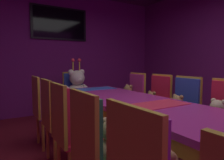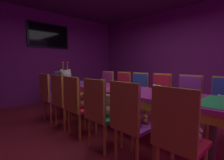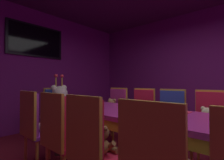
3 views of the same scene
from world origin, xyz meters
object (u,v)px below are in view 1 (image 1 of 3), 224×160
at_px(wall_tv, 60,24).
at_px(teddy_right_4, 151,101).
at_px(chair_left_3, 67,125).
at_px(teddy_right_5, 128,95).
at_px(throne_chair, 74,92).
at_px(teddy_left_3, 81,125).
at_px(chair_left_4, 53,113).
at_px(teddy_left_5, 53,105).
at_px(chair_right_2, 224,114).
at_px(chair_right_5, 134,94).
at_px(banquet_table, 154,113).
at_px(teddy_left_2, 112,143).
at_px(chair_right_3, 184,105).
at_px(chair_left_2, 94,147).
at_px(chair_right_4, 158,99).
at_px(teddy_right_3, 177,107).
at_px(teddy_right_2, 217,116).
at_px(chair_left_5, 42,104).
at_px(teddy_left_4, 66,111).

bearing_deg(wall_tv, teddy_right_4, -73.23).
distance_m(chair_left_3, teddy_right_5, 1.84).
distance_m(teddy_right_5, throne_chair, 1.10).
xyz_separation_m(teddy_left_3, teddy_right_5, (1.34, 1.09, 0.03)).
relative_size(chair_left_4, teddy_left_5, 3.61).
xyz_separation_m(chair_right_2, teddy_right_5, (-0.17, 1.63, 0.00)).
xyz_separation_m(chair_left_4, chair_right_5, (1.62, 0.59, 0.00)).
xyz_separation_m(chair_left_3, teddy_right_4, (1.52, 0.52, -0.02)).
relative_size(banquet_table, teddy_left_3, 12.50).
bearing_deg(teddy_left_2, chair_right_3, 21.19).
bearing_deg(chair_right_3, banquet_table, 19.22).
xyz_separation_m(chair_left_2, chair_left_3, (0.01, 0.58, 0.00)).
bearing_deg(chair_right_3, chair_right_4, -92.40).
bearing_deg(teddy_right_3, banquet_table, 22.96).
relative_size(chair_left_2, teddy_left_5, 3.61).
xyz_separation_m(chair_right_5, teddy_right_5, (-0.15, 0.00, 0.00)).
bearing_deg(chair_right_4, chair_left_2, 33.50).
distance_m(chair_left_4, wall_tv, 2.86).
bearing_deg(chair_left_3, teddy_left_3, 0.00).
height_order(chair_left_3, teddy_left_3, chair_left_3).
height_order(chair_left_4, teddy_right_2, chair_left_4).
distance_m(chair_right_2, teddy_right_3, 0.56).
distance_m(chair_left_5, chair_right_2, 2.29).
height_order(chair_left_3, chair_left_5, same).
height_order(teddy_left_4, teddy_right_3, teddy_left_4).
bearing_deg(teddy_left_3, banquet_table, -22.77).
bearing_deg(chair_left_3, chair_left_2, -90.51).
bearing_deg(chair_left_2, teddy_left_5, 84.64).
bearing_deg(teddy_left_3, chair_left_4, 104.55).
height_order(teddy_left_3, chair_right_4, chair_right_4).
distance_m(teddy_left_2, throne_chair, 2.64).
height_order(chair_left_5, teddy_left_5, chair_left_5).
bearing_deg(teddy_left_4, chair_left_5, 105.55).
bearing_deg(chair_left_4, chair_right_3, -17.19).
relative_size(chair_right_3, chair_right_4, 1.00).
relative_size(teddy_right_3, throne_chair, 0.32).
bearing_deg(chair_right_2, chair_right_4, -89.97).
bearing_deg(chair_right_3, teddy_right_4, -76.92).
xyz_separation_m(teddy_left_5, teddy_right_4, (1.37, -0.53, 0.01)).
height_order(chair_left_3, throne_chair, same).
relative_size(chair_left_3, chair_right_3, 1.00).
xyz_separation_m(teddy_left_2, wall_tv, (0.68, 3.40, 1.46)).
bearing_deg(teddy_right_5, chair_left_2, 48.29).
distance_m(teddy_left_2, chair_left_5, 1.64).
distance_m(chair_left_3, chair_right_5, 1.96).
height_order(chair_left_2, chair_right_4, same).
height_order(banquet_table, teddy_right_5, teddy_right_5).
xyz_separation_m(chair_left_4, chair_left_5, (-0.01, 0.55, 0.00)).
bearing_deg(banquet_table, teddy_right_3, 22.96).
relative_size(teddy_left_3, chair_right_4, 0.28).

